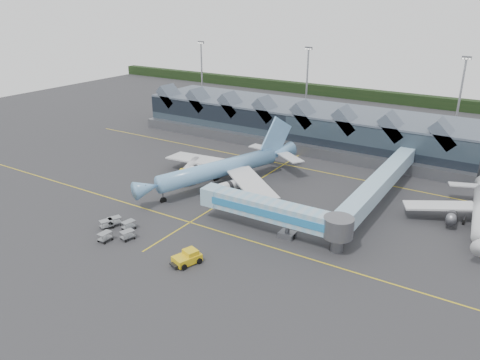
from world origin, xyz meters
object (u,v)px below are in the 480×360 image
Objects in this scene: main_airliner at (224,168)px; fuel_truck at (191,169)px; jet_bridge at (281,214)px; pushback_tug at (187,258)px.

fuel_truck is at bearing -156.38° from main_airliner.
pushback_tug is (-7.72, -15.07, -3.07)m from jet_bridge.
main_airliner is at bearing -16.03° from fuel_truck.
jet_bridge is 5.46× the size of pushback_tug.
main_airliner reaches higher than fuel_truck.
jet_bridge reaches higher than fuel_truck.
main_airliner is 8.56m from fuel_truck.
pushback_tug is (21.18, -28.17, -1.07)m from fuel_truck.
fuel_truck reaches higher than pushback_tug.
main_airliner is at bearing 145.60° from jet_bridge.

